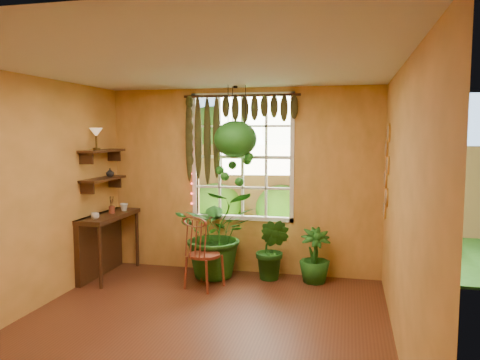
# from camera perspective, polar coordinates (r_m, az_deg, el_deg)

# --- Properties ---
(floor) EXTENTS (4.50, 4.50, 0.00)m
(floor) POSITION_cam_1_polar(r_m,az_deg,el_deg) (5.07, -5.73, -18.14)
(floor) COLOR #592B19
(floor) RESTS_ON ground
(ceiling) EXTENTS (4.50, 4.50, 0.00)m
(ceiling) POSITION_cam_1_polar(r_m,az_deg,el_deg) (4.68, -6.07, 13.69)
(ceiling) COLOR silver
(ceiling) RESTS_ON wall_back
(wall_back) EXTENTS (4.00, 0.00, 4.00)m
(wall_back) POSITION_cam_1_polar(r_m,az_deg,el_deg) (6.84, 0.26, -0.13)
(wall_back) COLOR #E4A24D
(wall_back) RESTS_ON floor
(wall_left) EXTENTS (0.00, 4.50, 4.50)m
(wall_left) POSITION_cam_1_polar(r_m,az_deg,el_deg) (5.66, -25.42, -1.92)
(wall_left) COLOR #E4A24D
(wall_left) RESTS_ON floor
(wall_right) EXTENTS (0.00, 4.50, 4.50)m
(wall_right) POSITION_cam_1_polar(r_m,az_deg,el_deg) (4.46, 19.22, -3.61)
(wall_right) COLOR #E4A24D
(wall_right) RESTS_ON floor
(window) EXTENTS (1.52, 0.10, 1.86)m
(window) POSITION_cam_1_polar(r_m,az_deg,el_deg) (6.84, 0.32, 2.81)
(window) COLOR white
(window) RESTS_ON wall_back
(valance_vine) EXTENTS (1.70, 0.12, 1.10)m
(valance_vine) POSITION_cam_1_polar(r_m,az_deg,el_deg) (6.74, -0.62, 7.67)
(valance_vine) COLOR #3C2110
(valance_vine) RESTS_ON window
(string_lights) EXTENTS (0.03, 0.03, 1.54)m
(string_lights) POSITION_cam_1_polar(r_m,az_deg,el_deg) (6.96, -5.97, 3.24)
(string_lights) COLOR #FF2633
(string_lights) RESTS_ON window
(wall_plates) EXTENTS (0.04, 0.32, 1.10)m
(wall_plates) POSITION_cam_1_polar(r_m,az_deg,el_deg) (6.21, 17.38, 0.86)
(wall_plates) COLOR beige
(wall_plates) RESTS_ON wall_right
(counter_ledge) EXTENTS (0.40, 1.20, 0.90)m
(counter_ledge) POSITION_cam_1_polar(r_m,az_deg,el_deg) (7.05, -16.38, -6.76)
(counter_ledge) COLOR #3C2110
(counter_ledge) RESTS_ON floor
(shelf_lower) EXTENTS (0.25, 0.90, 0.04)m
(shelf_lower) POSITION_cam_1_polar(r_m,az_deg,el_deg) (6.91, -16.34, 0.11)
(shelf_lower) COLOR #3C2110
(shelf_lower) RESTS_ON wall_left
(shelf_upper) EXTENTS (0.25, 0.90, 0.04)m
(shelf_upper) POSITION_cam_1_polar(r_m,az_deg,el_deg) (6.88, -16.43, 3.43)
(shelf_upper) COLOR #3C2110
(shelf_upper) RESTS_ON wall_left
(backyard) EXTENTS (14.00, 10.00, 12.00)m
(backyard) POSITION_cam_1_polar(r_m,az_deg,el_deg) (11.35, 6.66, 1.83)
(backyard) COLOR #275D1A
(backyard) RESTS_ON ground
(windsor_chair) EXTENTS (0.54, 0.55, 1.13)m
(windsor_chair) POSITION_cam_1_polar(r_m,az_deg,el_deg) (6.29, -4.54, -10.18)
(windsor_chair) COLOR maroon
(windsor_chair) RESTS_ON floor
(potted_plant_left) EXTENTS (1.36, 1.25, 1.27)m
(potted_plant_left) POSITION_cam_1_polar(r_m,az_deg,el_deg) (6.70, -2.82, -6.46)
(potted_plant_left) COLOR #144B14
(potted_plant_left) RESTS_ON floor
(potted_plant_mid) EXTENTS (0.58, 0.53, 0.87)m
(potted_plant_mid) POSITION_cam_1_polar(r_m,az_deg,el_deg) (6.60, 3.96, -8.42)
(potted_plant_mid) COLOR #144B14
(potted_plant_mid) RESTS_ON floor
(potted_plant_right) EXTENTS (0.53, 0.53, 0.75)m
(potted_plant_right) POSITION_cam_1_polar(r_m,az_deg,el_deg) (6.57, 9.09, -9.09)
(potted_plant_right) COLOR #144B14
(potted_plant_right) RESTS_ON floor
(hanging_basket) EXTENTS (0.60, 0.60, 1.40)m
(hanging_basket) POSITION_cam_1_polar(r_m,az_deg,el_deg) (6.51, -0.56, 4.36)
(hanging_basket) COLOR black
(hanging_basket) RESTS_ON ceiling
(cup_a) EXTENTS (0.14, 0.14, 0.09)m
(cup_a) POSITION_cam_1_polar(r_m,az_deg,el_deg) (6.57, -17.25, -4.21)
(cup_a) COLOR silver
(cup_a) RESTS_ON counter_ledge
(cup_b) EXTENTS (0.12, 0.12, 0.11)m
(cup_b) POSITION_cam_1_polar(r_m,az_deg,el_deg) (7.15, -13.96, -3.23)
(cup_b) COLOR beige
(cup_b) RESTS_ON counter_ledge
(brush_jar) EXTENTS (0.08, 0.08, 0.31)m
(brush_jar) POSITION_cam_1_polar(r_m,az_deg,el_deg) (6.99, -15.38, -2.93)
(brush_jar) COLOR brown
(brush_jar) RESTS_ON counter_ledge
(shelf_vase) EXTENTS (0.15, 0.15, 0.12)m
(shelf_vase) POSITION_cam_1_polar(r_m,az_deg,el_deg) (7.06, -15.56, 0.89)
(shelf_vase) COLOR #B2AD99
(shelf_vase) RESTS_ON shelf_lower
(tiffany_lamp) EXTENTS (0.18, 0.18, 0.30)m
(tiffany_lamp) POSITION_cam_1_polar(r_m,az_deg,el_deg) (6.71, -17.14, 5.41)
(tiffany_lamp) COLOR brown
(tiffany_lamp) RESTS_ON shelf_upper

